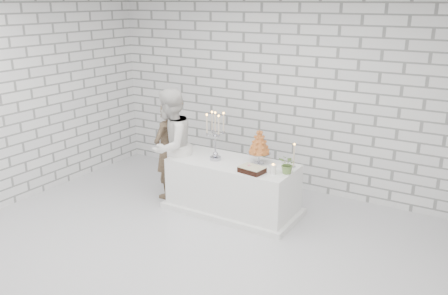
# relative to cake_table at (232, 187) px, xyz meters

# --- Properties ---
(ground) EXTENTS (6.00, 5.00, 0.01)m
(ground) POSITION_rel_cake_table_xyz_m (0.05, -1.19, -0.38)
(ground) COLOR silver
(ground) RESTS_ON ground
(wall_back) EXTENTS (6.00, 0.01, 3.00)m
(wall_back) POSITION_rel_cake_table_xyz_m (0.05, 1.31, 1.12)
(wall_back) COLOR white
(wall_back) RESTS_ON ground
(wall_left) EXTENTS (0.01, 5.00, 3.00)m
(wall_left) POSITION_rel_cake_table_xyz_m (-2.95, -1.19, 1.12)
(wall_left) COLOR white
(wall_left) RESTS_ON ground
(cake_table) EXTENTS (1.80, 0.80, 0.75)m
(cake_table) POSITION_rel_cake_table_xyz_m (0.00, 0.00, 0.00)
(cake_table) COLOR white
(cake_table) RESTS_ON ground
(groom) EXTENTS (0.39, 0.56, 1.50)m
(groom) POSITION_rel_cake_table_xyz_m (-1.13, -0.03, 0.37)
(groom) COLOR #473526
(groom) RESTS_ON ground
(bride) EXTENTS (0.75, 0.91, 1.72)m
(bride) POSITION_rel_cake_table_xyz_m (-0.97, -0.15, 0.49)
(bride) COLOR white
(bride) RESTS_ON ground
(candelabra) EXTENTS (0.32, 0.32, 0.70)m
(candelabra) POSITION_rel_cake_table_xyz_m (-0.26, -0.05, 0.73)
(candelabra) COLOR #A7A7B1
(candelabra) RESTS_ON cake_table
(croquembouche) EXTENTS (0.33, 0.33, 0.49)m
(croquembouche) POSITION_rel_cake_table_xyz_m (0.34, 0.14, 0.62)
(croquembouche) COLOR #9F4D1C
(croquembouche) RESTS_ON cake_table
(chocolate_cake) EXTENTS (0.35, 0.27, 0.08)m
(chocolate_cake) POSITION_rel_cake_table_xyz_m (0.43, -0.23, 0.42)
(chocolate_cake) COLOR black
(chocolate_cake) RESTS_ON cake_table
(pillar_candle) EXTENTS (0.10, 0.10, 0.12)m
(pillar_candle) POSITION_rel_cake_table_xyz_m (0.69, -0.13, 0.44)
(pillar_candle) COLOR white
(pillar_candle) RESTS_ON cake_table
(extra_taper) EXTENTS (0.07, 0.07, 0.32)m
(extra_taper) POSITION_rel_cake_table_xyz_m (0.82, 0.23, 0.54)
(extra_taper) COLOR beige
(extra_taper) RESTS_ON cake_table
(flowers) EXTENTS (0.27, 0.25, 0.26)m
(flowers) POSITION_rel_cake_table_xyz_m (0.85, -0.03, 0.50)
(flowers) COLOR #5C783B
(flowers) RESTS_ON cake_table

